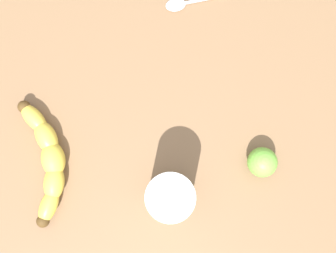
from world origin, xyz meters
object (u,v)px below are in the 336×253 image
Objects in this scene: banana at (48,160)px; lime_fruit at (262,162)px; smoothie_glass at (170,196)px; teaspoon at (179,4)px.

banana is 4.28× the size of lime_fruit.
lime_fruit is (16.21, 0.65, -2.89)cm from smoothie_glass.
smoothie_glass is at bearing -177.69° from lime_fruit.
banana is 21.55cm from smoothie_glass.
lime_fruit is 0.44× the size of teaspoon.
banana is 1.90× the size of teaspoon.
smoothie_glass reaches higher than lime_fruit.
smoothie_glass is at bearing -116.96° from banana.
banana is 35.60cm from teaspoon.
lime_fruit is at bearing 104.48° from teaspoon.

